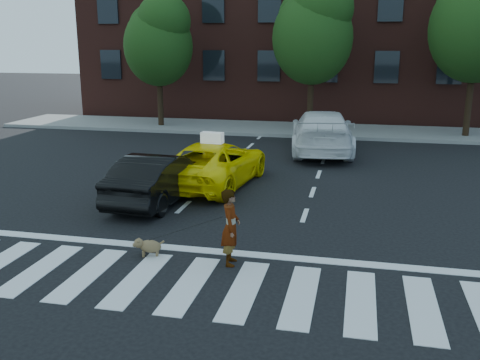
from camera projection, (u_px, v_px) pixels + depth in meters
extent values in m
plane|color=black|center=(190.00, 284.00, 9.59)|extent=(120.00, 120.00, 0.00)
cube|color=silver|center=(190.00, 284.00, 9.59)|extent=(13.00, 2.40, 0.01)
cube|color=silver|center=(214.00, 251.00, 11.10)|extent=(12.00, 0.30, 0.01)
cube|color=slate|center=(300.00, 130.00, 26.10)|extent=(30.00, 4.00, 0.15)
cube|color=#4C221B|center=(317.00, 11.00, 31.70)|extent=(26.00, 10.00, 12.00)
cylinder|color=black|center=(160.00, 96.00, 26.73)|extent=(0.28, 0.28, 3.25)
ellipsoid|color=#1D3D10|center=(158.00, 46.00, 26.13)|extent=(3.38, 3.38, 3.89)
sphere|color=#1D3D10|center=(164.00, 21.00, 25.56)|extent=(2.60, 2.60, 2.60)
sphere|color=#1D3D10|center=(153.00, 28.00, 26.23)|extent=(2.34, 2.34, 2.34)
cylinder|color=black|center=(310.00, 96.00, 25.10)|extent=(0.28, 0.28, 3.55)
ellipsoid|color=#1D3D10|center=(312.00, 38.00, 24.44)|extent=(3.69, 3.69, 4.25)
sphere|color=#1D3D10|center=(322.00, 8.00, 23.85)|extent=(2.84, 2.84, 2.84)
sphere|color=#1D3D10|center=(306.00, 17.00, 24.52)|extent=(2.56, 2.56, 2.56)
cylinder|color=black|center=(469.00, 96.00, 23.58)|extent=(0.28, 0.28, 3.85)
ellipsoid|color=#1D3D10|center=(477.00, 29.00, 22.86)|extent=(4.00, 4.00, 4.60)
sphere|color=#1D3D10|center=(469.00, 5.00, 22.92)|extent=(2.77, 2.77, 2.77)
imported|color=#FFE305|center=(214.00, 163.00, 16.14)|extent=(2.70, 4.98, 1.33)
imported|color=black|center=(158.00, 178.00, 14.44)|extent=(1.69, 4.13, 1.33)
imported|color=white|center=(322.00, 132.00, 20.91)|extent=(2.90, 5.89, 1.65)
imported|color=#999999|center=(231.00, 227.00, 10.30)|extent=(0.43, 0.60, 1.52)
ellipsoid|color=#9A6E4E|center=(150.00, 246.00, 10.83)|extent=(0.51, 0.36, 0.26)
sphere|color=#9A6E4E|center=(139.00, 243.00, 10.80)|extent=(0.24, 0.24, 0.19)
sphere|color=#9A6E4E|center=(135.00, 245.00, 10.81)|extent=(0.11, 0.11, 0.09)
cylinder|color=#9A6E4E|center=(161.00, 243.00, 10.82)|extent=(0.14, 0.08, 0.11)
sphere|color=#9A6E4E|center=(139.00, 239.00, 10.85)|extent=(0.08, 0.08, 0.07)
sphere|color=#9A6E4E|center=(138.00, 242.00, 10.73)|extent=(0.08, 0.08, 0.07)
cylinder|color=#9A6E4E|center=(143.00, 254.00, 10.80)|extent=(0.06, 0.06, 0.13)
cylinder|color=#9A6E4E|center=(144.00, 252.00, 10.91)|extent=(0.06, 0.06, 0.13)
cylinder|color=#9A6E4E|center=(157.00, 254.00, 10.82)|extent=(0.06, 0.06, 0.13)
cylinder|color=#9A6E4E|center=(158.00, 252.00, 10.93)|extent=(0.06, 0.06, 0.13)
cube|color=white|center=(212.00, 138.00, 15.75)|extent=(0.68, 0.35, 0.32)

